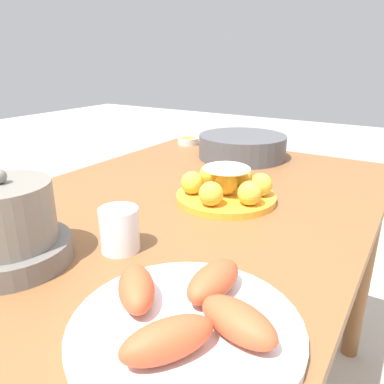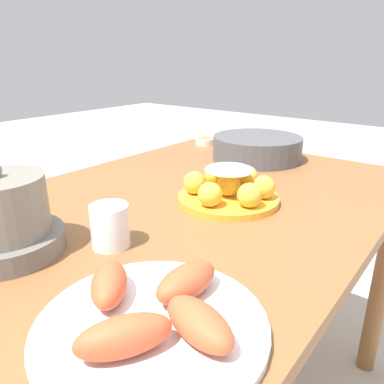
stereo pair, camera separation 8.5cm
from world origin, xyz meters
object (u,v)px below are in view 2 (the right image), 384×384
at_px(dining_table, 154,253).
at_px(seafood_platter, 154,317).
at_px(cup_far, 110,226).
at_px(sauce_bowl, 206,141).
at_px(cake_plate, 229,189).
at_px(serving_bowl, 257,147).
at_px(warming_pot, 4,220).

distance_m(dining_table, seafood_platter, 0.39).
bearing_deg(dining_table, cup_far, -166.14).
height_order(seafood_platter, cup_far, cup_far).
distance_m(sauce_bowl, seafood_platter, 1.07).
bearing_deg(sauce_bowl, cup_far, -155.59).
bearing_deg(cake_plate, seafood_platter, -158.91).
bearing_deg(seafood_platter, serving_bowl, 20.41).
height_order(serving_bowl, seafood_platter, serving_bowl).
bearing_deg(cake_plate, dining_table, 153.21).
bearing_deg(seafood_platter, cake_plate, 21.09).
height_order(serving_bowl, sauce_bowl, serving_bowl).
xyz_separation_m(serving_bowl, sauce_bowl, (0.08, 0.27, -0.03)).
bearing_deg(warming_pot, cup_far, -43.41).
bearing_deg(dining_table, seafood_platter, -135.97).
bearing_deg(cake_plate, warming_pot, 158.93).
height_order(dining_table, cup_far, cup_far).
relative_size(dining_table, sauce_bowl, 17.86).
relative_size(sauce_bowl, cup_far, 1.03).
xyz_separation_m(cake_plate, serving_bowl, (0.39, 0.14, 0.01)).
xyz_separation_m(cup_far, warming_pot, (-0.13, 0.12, 0.02)).
height_order(cake_plate, seafood_platter, cake_plate).
bearing_deg(cake_plate, serving_bowl, 19.64).
distance_m(seafood_platter, cup_far, 0.25).
relative_size(dining_table, cup_far, 18.46).
bearing_deg(cup_far, serving_bowl, 7.09).
height_order(serving_bowl, warming_pot, warming_pot).
xyz_separation_m(dining_table, cup_far, (-0.15, -0.04, 0.13)).
bearing_deg(cake_plate, cup_far, 171.05).
relative_size(seafood_platter, cup_far, 3.73).
xyz_separation_m(cake_plate, seafood_platter, (-0.44, -0.17, -0.01)).
xyz_separation_m(cake_plate, cup_far, (-0.32, 0.05, 0.01)).
relative_size(dining_table, cake_plate, 6.11).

